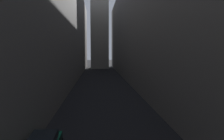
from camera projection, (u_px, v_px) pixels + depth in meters
ground_plane at (102, 85)px, 44.22m from camera, size 264.00×264.00×0.00m
building_block_left at (37, 24)px, 44.32m from camera, size 14.90×108.00×24.43m
building_block_right at (161, 25)px, 46.00m from camera, size 13.37×108.00×24.28m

